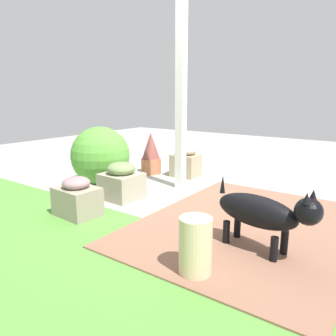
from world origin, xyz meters
name	(u,v)px	position (x,y,z in m)	size (l,w,h in m)	color
ground_plane	(198,195)	(0.00, 0.00, 0.00)	(12.00, 12.00, 0.00)	#A3A29B
brick_path	(247,225)	(-0.87, 0.57, 0.01)	(1.80, 2.40, 0.02)	#895E48
porch_pillar	(181,92)	(0.36, -0.14, 1.24)	(0.11, 0.11, 2.48)	white
stone_planter_nearest	(186,162)	(0.63, -0.70, 0.22)	(0.40, 0.37, 0.46)	tan
stone_planter_mid	(122,182)	(0.67, 0.65, 0.20)	(0.45, 0.43, 0.44)	#9E987F
stone_planter_far	(77,198)	(0.64, 1.32, 0.18)	(0.45, 0.36, 0.41)	gray
round_shrub	(100,156)	(1.33, 0.35, 0.39)	(0.79, 0.79, 0.79)	#519836
terracotta_pot_spiky	(151,154)	(1.16, -0.53, 0.30)	(0.31, 0.31, 0.64)	#BC6947
dog	(263,212)	(-1.15, 1.01, 0.33)	(0.84, 0.34, 0.57)	black
ceramic_urn	(195,247)	(-0.90, 1.58, 0.21)	(0.23, 0.23, 0.41)	beige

